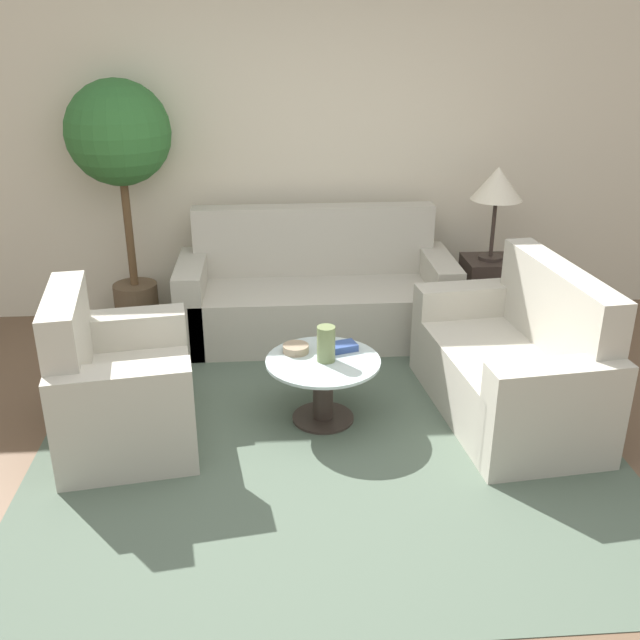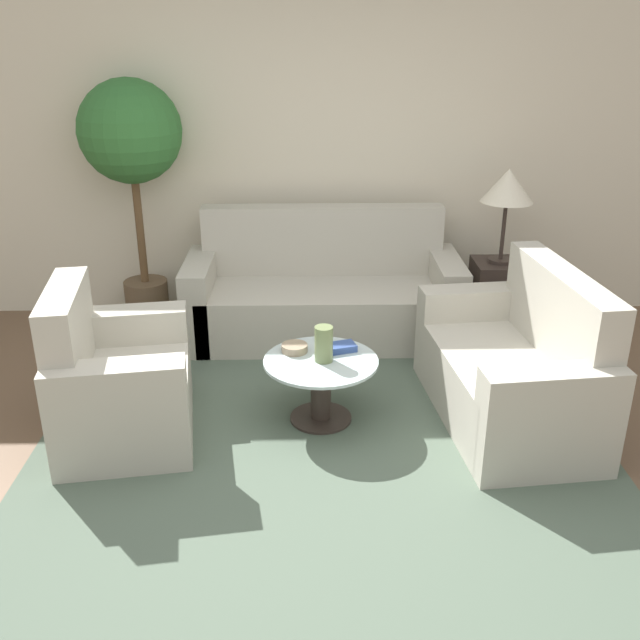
{
  "view_description": "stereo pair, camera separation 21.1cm",
  "coord_description": "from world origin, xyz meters",
  "px_view_note": "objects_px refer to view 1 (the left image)",
  "views": [
    {
      "loc": [
        -0.27,
        -2.97,
        2.24
      ],
      "look_at": [
        0.02,
        1.02,
        0.55
      ],
      "focal_mm": 40.0,
      "sensor_mm": 36.0,
      "label": 1
    },
    {
      "loc": [
        -0.06,
        -2.98,
        2.24
      ],
      "look_at": [
        0.02,
        1.02,
        0.55
      ],
      "focal_mm": 40.0,
      "sensor_mm": 36.0,
      "label": 2
    }
  ],
  "objects_px": {
    "sofa_main": "(316,296)",
    "coffee_table": "(323,381)",
    "table_lamp": "(497,186)",
    "book_stack": "(341,347)",
    "potted_plant": "(120,149)",
    "bowl": "(296,349)",
    "armchair": "(115,392)",
    "loveseat": "(517,368)",
    "vase": "(326,344)"
  },
  "relations": [
    {
      "from": "loveseat",
      "to": "potted_plant",
      "type": "relative_size",
      "value": 0.79
    },
    {
      "from": "loveseat",
      "to": "potted_plant",
      "type": "distance_m",
      "value": 3.15
    },
    {
      "from": "loveseat",
      "to": "potted_plant",
      "type": "bearing_deg",
      "value": -127.37
    },
    {
      "from": "loveseat",
      "to": "coffee_table",
      "type": "bearing_deg",
      "value": -95.32
    },
    {
      "from": "armchair",
      "to": "vase",
      "type": "relative_size",
      "value": 4.94
    },
    {
      "from": "bowl",
      "to": "book_stack",
      "type": "xyz_separation_m",
      "value": [
        0.27,
        0.01,
        -0.0
      ]
    },
    {
      "from": "potted_plant",
      "to": "vase",
      "type": "height_order",
      "value": "potted_plant"
    },
    {
      "from": "armchair",
      "to": "bowl",
      "type": "bearing_deg",
      "value": -85.56
    },
    {
      "from": "sofa_main",
      "to": "coffee_table",
      "type": "distance_m",
      "value": 1.31
    },
    {
      "from": "armchair",
      "to": "loveseat",
      "type": "relative_size",
      "value": 0.72
    },
    {
      "from": "potted_plant",
      "to": "loveseat",
      "type": "bearing_deg",
      "value": -31.31
    },
    {
      "from": "sofa_main",
      "to": "armchair",
      "type": "bearing_deg",
      "value": -130.93
    },
    {
      "from": "coffee_table",
      "to": "table_lamp",
      "type": "height_order",
      "value": "table_lamp"
    },
    {
      "from": "coffee_table",
      "to": "bowl",
      "type": "bearing_deg",
      "value": 142.89
    },
    {
      "from": "book_stack",
      "to": "table_lamp",
      "type": "bearing_deg",
      "value": 26.19
    },
    {
      "from": "vase",
      "to": "bowl",
      "type": "height_order",
      "value": "vase"
    },
    {
      "from": "coffee_table",
      "to": "bowl",
      "type": "height_order",
      "value": "bowl"
    },
    {
      "from": "potted_plant",
      "to": "armchair",
      "type": "bearing_deg",
      "value": -84.51
    },
    {
      "from": "coffee_table",
      "to": "potted_plant",
      "type": "height_order",
      "value": "potted_plant"
    },
    {
      "from": "book_stack",
      "to": "coffee_table",
      "type": "bearing_deg",
      "value": -150.5
    },
    {
      "from": "armchair",
      "to": "bowl",
      "type": "height_order",
      "value": "armchair"
    },
    {
      "from": "loveseat",
      "to": "bowl",
      "type": "relative_size",
      "value": 9.39
    },
    {
      "from": "loveseat",
      "to": "table_lamp",
      "type": "height_order",
      "value": "table_lamp"
    },
    {
      "from": "coffee_table",
      "to": "potted_plant",
      "type": "relative_size",
      "value": 0.36
    },
    {
      "from": "sofa_main",
      "to": "loveseat",
      "type": "xyz_separation_m",
      "value": [
        1.13,
        -1.29,
        -0.0
      ]
    },
    {
      "from": "potted_plant",
      "to": "vase",
      "type": "relative_size",
      "value": 8.73
    },
    {
      "from": "sofa_main",
      "to": "potted_plant",
      "type": "height_order",
      "value": "potted_plant"
    },
    {
      "from": "armchair",
      "to": "potted_plant",
      "type": "relative_size",
      "value": 0.57
    },
    {
      "from": "table_lamp",
      "to": "book_stack",
      "type": "relative_size",
      "value": 3.31
    },
    {
      "from": "coffee_table",
      "to": "vase",
      "type": "distance_m",
      "value": 0.25
    },
    {
      "from": "armchair",
      "to": "bowl",
      "type": "relative_size",
      "value": 6.75
    },
    {
      "from": "table_lamp",
      "to": "bowl",
      "type": "xyz_separation_m",
      "value": [
        -1.53,
        -1.2,
        -0.7
      ]
    },
    {
      "from": "armchair",
      "to": "loveseat",
      "type": "height_order",
      "value": "loveseat"
    },
    {
      "from": "sofa_main",
      "to": "table_lamp",
      "type": "xyz_separation_m",
      "value": [
        1.33,
        0.01,
        0.82
      ]
    },
    {
      "from": "sofa_main",
      "to": "bowl",
      "type": "height_order",
      "value": "sofa_main"
    },
    {
      "from": "vase",
      "to": "bowl",
      "type": "relative_size",
      "value": 1.37
    },
    {
      "from": "table_lamp",
      "to": "book_stack",
      "type": "bearing_deg",
      "value": -136.59
    },
    {
      "from": "loveseat",
      "to": "bowl",
      "type": "xyz_separation_m",
      "value": [
        -1.33,
        0.1,
        0.12
      ]
    },
    {
      "from": "potted_plant",
      "to": "book_stack",
      "type": "distance_m",
      "value": 2.26
    },
    {
      "from": "loveseat",
      "to": "table_lamp",
      "type": "bearing_deg",
      "value": 165.37
    },
    {
      "from": "vase",
      "to": "bowl",
      "type": "distance_m",
      "value": 0.23
    },
    {
      "from": "sofa_main",
      "to": "coffee_table",
      "type": "relative_size",
      "value": 2.99
    },
    {
      "from": "sofa_main",
      "to": "loveseat",
      "type": "relative_size",
      "value": 1.38
    },
    {
      "from": "coffee_table",
      "to": "book_stack",
      "type": "bearing_deg",
      "value": 46.72
    },
    {
      "from": "armchair",
      "to": "book_stack",
      "type": "bearing_deg",
      "value": -87.88
    },
    {
      "from": "loveseat",
      "to": "vase",
      "type": "xyz_separation_m",
      "value": [
        -1.16,
        -0.02,
        0.21
      ]
    },
    {
      "from": "armchair",
      "to": "book_stack",
      "type": "relative_size",
      "value": 5.02
    },
    {
      "from": "vase",
      "to": "book_stack",
      "type": "xyz_separation_m",
      "value": [
        0.1,
        0.13,
        -0.09
      ]
    },
    {
      "from": "loveseat",
      "to": "bowl",
      "type": "distance_m",
      "value": 1.34
    },
    {
      "from": "sofa_main",
      "to": "book_stack",
      "type": "xyz_separation_m",
      "value": [
        0.07,
        -1.18,
        0.12
      ]
    }
  ]
}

